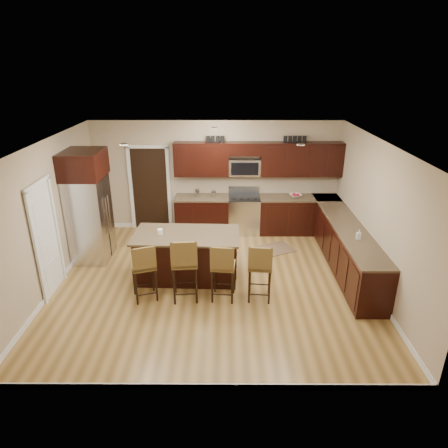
{
  "coord_description": "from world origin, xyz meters",
  "views": [
    {
      "loc": [
        0.23,
        -6.75,
        4.02
      ],
      "look_at": [
        0.2,
        0.4,
        1.06
      ],
      "focal_mm": 32.0,
      "sensor_mm": 36.0,
      "label": 1
    }
  ],
  "objects_px": {
    "range": "(244,214)",
    "island": "(187,257)",
    "stool_extra": "(260,266)",
    "refrigerator": "(89,206)",
    "stool_mid": "(184,263)",
    "stool_right": "(223,266)",
    "stool_left": "(144,266)"
  },
  "relations": [
    {
      "from": "stool_right",
      "to": "stool_extra",
      "type": "relative_size",
      "value": 1.0
    },
    {
      "from": "range",
      "to": "stool_extra",
      "type": "distance_m",
      "value": 3.08
    },
    {
      "from": "stool_left",
      "to": "stool_right",
      "type": "height_order",
      "value": "stool_right"
    },
    {
      "from": "stool_right",
      "to": "refrigerator",
      "type": "distance_m",
      "value": 3.29
    },
    {
      "from": "stool_mid",
      "to": "range",
      "type": "bearing_deg",
      "value": 64.03
    },
    {
      "from": "range",
      "to": "stool_left",
      "type": "bearing_deg",
      "value": -121.46
    },
    {
      "from": "stool_left",
      "to": "stool_mid",
      "type": "bearing_deg",
      "value": -20.27
    },
    {
      "from": "stool_left",
      "to": "stool_extra",
      "type": "relative_size",
      "value": 0.99
    },
    {
      "from": "stool_mid",
      "to": "stool_right",
      "type": "bearing_deg",
      "value": -4.67
    },
    {
      "from": "island",
      "to": "stool_left",
      "type": "bearing_deg",
      "value": -126.59
    },
    {
      "from": "island",
      "to": "stool_right",
      "type": "xyz_separation_m",
      "value": [
        0.7,
        -0.84,
        0.26
      ]
    },
    {
      "from": "range",
      "to": "stool_left",
      "type": "xyz_separation_m",
      "value": [
        -1.88,
        -3.06,
        0.21
      ]
    },
    {
      "from": "range",
      "to": "stool_right",
      "type": "relative_size",
      "value": 1.01
    },
    {
      "from": "stool_right",
      "to": "stool_extra",
      "type": "height_order",
      "value": "same"
    },
    {
      "from": "island",
      "to": "stool_mid",
      "type": "xyz_separation_m",
      "value": [
        0.04,
        -0.85,
        0.32
      ]
    },
    {
      "from": "stool_left",
      "to": "stool_right",
      "type": "bearing_deg",
      "value": -19.59
    },
    {
      "from": "stool_left",
      "to": "refrigerator",
      "type": "height_order",
      "value": "refrigerator"
    },
    {
      "from": "stool_right",
      "to": "refrigerator",
      "type": "height_order",
      "value": "refrigerator"
    },
    {
      "from": "range",
      "to": "stool_mid",
      "type": "bearing_deg",
      "value": -110.73
    },
    {
      "from": "stool_mid",
      "to": "stool_left",
      "type": "bearing_deg",
      "value": 173.92
    },
    {
      "from": "stool_left",
      "to": "stool_right",
      "type": "xyz_separation_m",
      "value": [
        1.38,
        -0.0,
        0.01
      ]
    },
    {
      "from": "stool_extra",
      "to": "stool_left",
      "type": "bearing_deg",
      "value": -174.47
    },
    {
      "from": "range",
      "to": "refrigerator",
      "type": "relative_size",
      "value": 0.47
    },
    {
      "from": "range",
      "to": "stool_right",
      "type": "distance_m",
      "value": 3.12
    },
    {
      "from": "stool_mid",
      "to": "island",
      "type": "bearing_deg",
      "value": 87.44
    },
    {
      "from": "stool_right",
      "to": "refrigerator",
      "type": "relative_size",
      "value": 0.47
    },
    {
      "from": "stool_left",
      "to": "stool_mid",
      "type": "relative_size",
      "value": 0.9
    },
    {
      "from": "stool_left",
      "to": "stool_extra",
      "type": "height_order",
      "value": "stool_extra"
    },
    {
      "from": "stool_right",
      "to": "stool_mid",
      "type": "bearing_deg",
      "value": -173.79
    },
    {
      "from": "range",
      "to": "stool_extra",
      "type": "bearing_deg",
      "value": -87.2
    },
    {
      "from": "range",
      "to": "island",
      "type": "bearing_deg",
      "value": -118.43
    },
    {
      "from": "stool_left",
      "to": "stool_extra",
      "type": "xyz_separation_m",
      "value": [
        2.03,
        -0.0,
        0.01
      ]
    }
  ]
}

